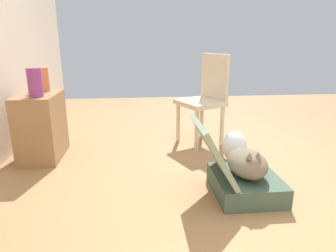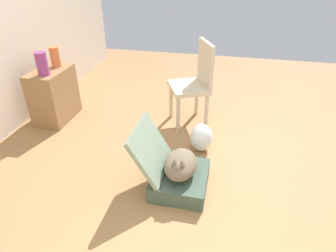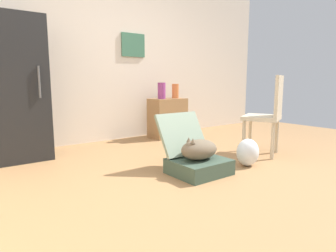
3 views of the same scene
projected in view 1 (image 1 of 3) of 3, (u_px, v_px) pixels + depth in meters
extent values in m
plane|color=#9E7247|center=(252.00, 184.00, 2.41)|extent=(7.68, 7.68, 0.00)
cube|color=#384C3D|center=(245.00, 184.00, 2.25)|extent=(0.53, 0.48, 0.15)
cube|color=gray|center=(213.00, 150.00, 2.14)|extent=(0.53, 0.27, 0.43)
ellipsoid|color=brown|center=(247.00, 163.00, 2.20)|extent=(0.40, 0.28, 0.20)
sphere|color=brown|center=(253.00, 164.00, 2.09)|extent=(0.11, 0.11, 0.11)
cone|color=brown|center=(258.00, 155.00, 2.07)|extent=(0.05, 0.05, 0.05)
cone|color=brown|center=(250.00, 155.00, 2.06)|extent=(0.05, 0.05, 0.05)
cylinder|color=brown|center=(234.00, 161.00, 2.39)|extent=(0.20, 0.03, 0.07)
ellipsoid|color=silver|center=(235.00, 147.00, 2.83)|extent=(0.26, 0.23, 0.30)
cube|color=olive|center=(42.00, 126.00, 2.89)|extent=(0.58, 0.36, 0.64)
cylinder|color=#8C387A|center=(35.00, 83.00, 2.63)|extent=(0.12, 0.12, 0.26)
cylinder|color=#CC6B38|center=(43.00, 80.00, 2.91)|extent=(0.11, 0.11, 0.23)
cylinder|color=beige|center=(178.00, 123.00, 3.37)|extent=(0.04, 0.04, 0.44)
cylinder|color=beige|center=(197.00, 131.00, 3.08)|extent=(0.04, 0.04, 0.44)
cylinder|color=beige|center=(202.00, 119.00, 3.54)|extent=(0.04, 0.04, 0.44)
cylinder|color=beige|center=(222.00, 126.00, 3.25)|extent=(0.04, 0.04, 0.44)
cube|color=beige|center=(200.00, 103.00, 3.24)|extent=(0.58, 0.57, 0.05)
cube|color=beige|center=(215.00, 77.00, 3.26)|extent=(0.40, 0.22, 0.49)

